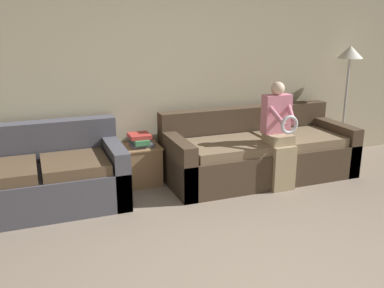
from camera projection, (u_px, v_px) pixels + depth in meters
name	position (u px, v px, depth m)	size (l,w,h in m)	color
wall_back	(154.00, 72.00, 5.07)	(7.41, 0.06, 2.55)	#BCB293
couch_main	(258.00, 153.00, 5.24)	(2.29, 0.94, 0.81)	#473828
couch_side	(40.00, 178.00, 4.39)	(1.70, 0.91, 0.82)	#4C4C56
child_left_seated	(279.00, 132.00, 4.81)	(0.33, 0.37, 1.21)	tan
side_shelf	(141.00, 164.00, 5.03)	(0.43, 0.43, 0.46)	olive
book_stack	(140.00, 140.00, 4.94)	(0.27, 0.30, 0.14)	#4C4C56
floor_lamp	(349.00, 64.00, 5.67)	(0.33, 0.33, 1.54)	#2D2B28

